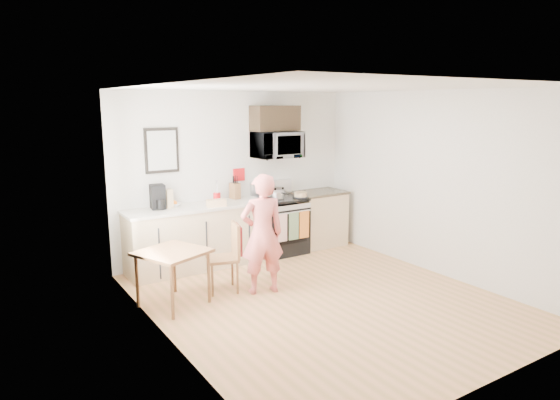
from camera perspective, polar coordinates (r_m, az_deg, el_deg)
floor at (r=6.39m, az=4.94°, el=-11.26°), size 4.60×4.60×0.00m
back_wall at (r=7.94m, az=-5.09°, el=2.89°), size 4.00×0.04×2.60m
front_wall at (r=4.48m, az=23.52°, el=-4.41°), size 4.00×0.04×2.60m
left_wall at (r=5.07m, az=-13.03°, el=-2.04°), size 0.04×4.60×2.60m
right_wall at (r=7.40m, az=17.48°, el=1.82°), size 0.04×4.60×2.60m
ceiling at (r=5.92m, az=5.37°, el=12.72°), size 4.00×4.60×0.04m
window at (r=5.78m, az=-15.50°, el=1.97°), size 0.06×1.40×1.50m
cabinet_left at (r=7.51m, az=-9.33°, el=-4.32°), size 2.10×0.60×0.90m
countertop_left at (r=7.40m, az=-9.44°, el=-0.81°), size 2.14×0.64×0.04m
cabinet_right at (r=8.60m, az=4.42°, el=-2.23°), size 0.84×0.60×0.90m
countertop_right at (r=8.51m, az=4.47°, el=0.85°), size 0.88×0.64×0.04m
range at (r=8.14m, az=0.02°, el=-3.06°), size 0.76×0.70×1.16m
microwave at (r=8.01m, az=-0.39°, el=6.32°), size 0.76×0.51×0.42m
upper_cabinet at (r=8.02m, az=-0.57°, el=9.33°), size 0.76×0.35×0.40m
wall_art at (r=7.39m, az=-13.36°, el=5.54°), size 0.50×0.04×0.65m
wall_trivet at (r=7.95m, az=-4.72°, el=2.90°), size 0.20×0.02×0.20m
person at (r=6.37m, az=-2.04°, el=-3.91°), size 0.64×0.49×1.56m
dining_table at (r=6.15m, az=-12.20°, el=-6.40°), size 0.83×0.83×0.68m
chair at (r=6.53m, az=-5.52°, el=-5.39°), size 0.50×0.47×0.90m
knife_block at (r=7.85m, az=-5.17°, el=1.04°), size 0.14×0.17×0.25m
utensil_crock at (r=7.62m, az=-7.23°, el=0.78°), size 0.11×0.11×0.34m
fruit_bowl at (r=7.43m, az=-12.02°, el=-0.43°), size 0.23×0.23×0.09m
milk_carton at (r=7.31m, az=-12.64°, el=0.16°), size 0.12×0.12×0.27m
coffee_maker at (r=7.27m, az=-13.77°, el=0.27°), size 0.23×0.30×0.34m
bread_bag at (r=7.30m, az=-7.29°, el=-0.34°), size 0.30×0.20×0.10m
cake at (r=8.03m, az=2.38°, el=0.59°), size 0.25×0.25×0.08m
kettle at (r=8.04m, az=-1.31°, el=0.98°), size 0.17×0.17×0.22m
pot at (r=7.92m, az=-0.32°, el=0.59°), size 0.23×0.38×0.11m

